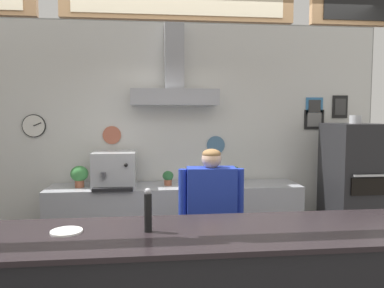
# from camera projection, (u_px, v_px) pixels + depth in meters

# --- Properties ---
(back_wall_assembly) EXTENTS (5.76, 2.76, 2.99)m
(back_wall_assembly) POSITION_uv_depth(u_px,v_px,m) (165.00, 130.00, 4.84)
(back_wall_assembly) COLOR gray
(back_wall_assembly) RESTS_ON ground_plane
(back_prep_counter) EXTENTS (3.10, 0.61, 0.92)m
(back_prep_counter) POSITION_uv_depth(u_px,v_px,m) (176.00, 222.00, 4.70)
(back_prep_counter) COLOR #A3A5AD
(back_prep_counter) RESTS_ON ground_plane
(pizza_oven) EXTENTS (0.60, 0.74, 1.79)m
(pizza_oven) POSITION_uv_depth(u_px,v_px,m) (353.00, 192.00, 4.61)
(pizza_oven) COLOR #232326
(pizza_oven) RESTS_ON ground_plane
(shop_worker) EXTENTS (0.61, 0.24, 1.48)m
(shop_worker) POSITION_uv_depth(u_px,v_px,m) (211.00, 223.00, 3.49)
(shop_worker) COLOR #232328
(shop_worker) RESTS_ON ground_plane
(espresso_machine) EXTENTS (0.51, 0.55, 0.43)m
(espresso_machine) POSITION_uv_depth(u_px,v_px,m) (115.00, 170.00, 4.53)
(espresso_machine) COLOR #B7BABF
(espresso_machine) RESTS_ON back_prep_counter
(potted_oregano) EXTENTS (0.21, 0.21, 0.26)m
(potted_oregano) POSITION_uv_depth(u_px,v_px,m) (79.00, 175.00, 4.51)
(potted_oregano) COLOR #9E563D
(potted_oregano) RESTS_ON back_prep_counter
(potted_sage) EXTENTS (0.20, 0.20, 0.23)m
(potted_sage) POSITION_uv_depth(u_px,v_px,m) (233.00, 174.00, 4.74)
(potted_sage) COLOR #9E563D
(potted_sage) RESTS_ON back_prep_counter
(potted_basil) EXTENTS (0.14, 0.14, 0.18)m
(potted_basil) POSITION_uv_depth(u_px,v_px,m) (168.00, 177.00, 4.64)
(potted_basil) COLOR #9E563D
(potted_basil) RESTS_ON back_prep_counter
(pepper_grinder) EXTENTS (0.05, 0.05, 0.27)m
(pepper_grinder) POSITION_uv_depth(u_px,v_px,m) (148.00, 210.00, 2.24)
(pepper_grinder) COLOR black
(pepper_grinder) RESTS_ON service_counter
(condiment_plate) EXTENTS (0.19, 0.19, 0.01)m
(condiment_plate) POSITION_uv_depth(u_px,v_px,m) (66.00, 231.00, 2.23)
(condiment_plate) COLOR white
(condiment_plate) RESTS_ON service_counter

